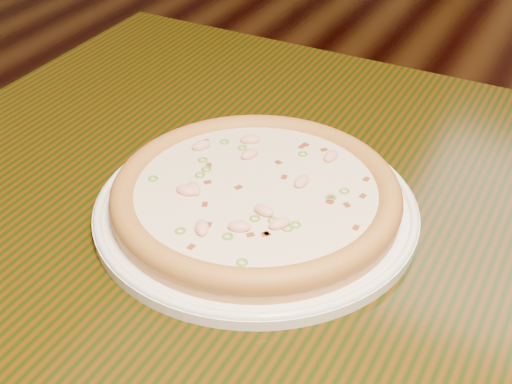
% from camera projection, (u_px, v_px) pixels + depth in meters
% --- Properties ---
extents(hero_table, '(1.20, 0.80, 0.75)m').
position_uv_depth(hero_table, '(364.00, 285.00, 0.85)').
color(hero_table, black).
rests_on(hero_table, ground).
extents(plate, '(0.36, 0.36, 0.02)m').
position_uv_depth(plate, '(256.00, 207.00, 0.80)').
color(plate, white).
rests_on(plate, hero_table).
extents(pizza, '(0.32, 0.32, 0.03)m').
position_uv_depth(pizza, '(256.00, 194.00, 0.79)').
color(pizza, tan).
rests_on(pizza, plate).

